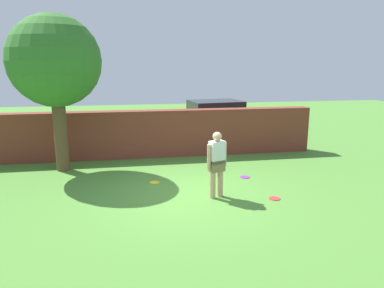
{
  "coord_description": "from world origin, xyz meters",
  "views": [
    {
      "loc": [
        -1.31,
        -8.16,
        3.2
      ],
      "look_at": [
        0.34,
        1.3,
        1.0
      ],
      "focal_mm": 33.23,
      "sensor_mm": 36.0,
      "label": 1
    }
  ],
  "objects_px": {
    "car": "(215,122)",
    "frisbee_red": "(274,198)",
    "frisbee_yellow": "(155,183)",
    "frisbee_purple": "(245,177)",
    "person": "(217,162)",
    "tree": "(55,62)"
  },
  "relations": [
    {
      "from": "car",
      "to": "frisbee_yellow",
      "type": "relative_size",
      "value": 16.3
    },
    {
      "from": "tree",
      "to": "car",
      "type": "xyz_separation_m",
      "value": [
        5.46,
        2.92,
        -2.35
      ]
    },
    {
      "from": "frisbee_purple",
      "to": "tree",
      "type": "bearing_deg",
      "value": 162.53
    },
    {
      "from": "tree",
      "to": "frisbee_yellow",
      "type": "relative_size",
      "value": 16.93
    },
    {
      "from": "person",
      "to": "frisbee_yellow",
      "type": "xyz_separation_m",
      "value": [
        -1.41,
        1.31,
        -0.89
      ]
    },
    {
      "from": "frisbee_yellow",
      "to": "frisbee_purple",
      "type": "distance_m",
      "value": 2.58
    },
    {
      "from": "tree",
      "to": "person",
      "type": "distance_m",
      "value": 5.56
    },
    {
      "from": "car",
      "to": "frisbee_purple",
      "type": "distance_m",
      "value": 4.65
    },
    {
      "from": "car",
      "to": "frisbee_yellow",
      "type": "xyz_separation_m",
      "value": [
        -2.8,
        -4.61,
        -0.85
      ]
    },
    {
      "from": "frisbee_yellow",
      "to": "frisbee_purple",
      "type": "relative_size",
      "value": 1.0
    },
    {
      "from": "frisbee_purple",
      "to": "frisbee_yellow",
      "type": "bearing_deg",
      "value": -179.11
    },
    {
      "from": "tree",
      "to": "frisbee_yellow",
      "type": "height_order",
      "value": "tree"
    },
    {
      "from": "car",
      "to": "frisbee_purple",
      "type": "bearing_deg",
      "value": -101.0
    },
    {
      "from": "tree",
      "to": "frisbee_red",
      "type": "height_order",
      "value": "tree"
    },
    {
      "from": "frisbee_red",
      "to": "car",
      "type": "bearing_deg",
      "value": 89.69
    },
    {
      "from": "car",
      "to": "frisbee_purple",
      "type": "height_order",
      "value": "car"
    },
    {
      "from": "frisbee_red",
      "to": "frisbee_purple",
      "type": "relative_size",
      "value": 1.0
    },
    {
      "from": "car",
      "to": "frisbee_red",
      "type": "xyz_separation_m",
      "value": [
        -0.03,
        -6.27,
        -0.85
      ]
    },
    {
      "from": "tree",
      "to": "frisbee_red",
      "type": "relative_size",
      "value": 16.93
    },
    {
      "from": "car",
      "to": "frisbee_red",
      "type": "relative_size",
      "value": 16.3
    },
    {
      "from": "frisbee_red",
      "to": "frisbee_yellow",
      "type": "xyz_separation_m",
      "value": [
        -2.77,
        1.66,
        0.0
      ]
    },
    {
      "from": "person",
      "to": "frisbee_yellow",
      "type": "distance_m",
      "value": 2.12
    }
  ]
}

